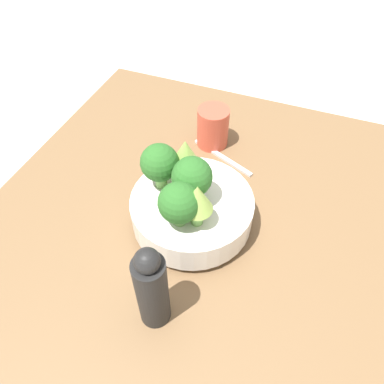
{
  "coord_description": "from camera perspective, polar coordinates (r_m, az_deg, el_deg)",
  "views": [
    {
      "loc": [
        -0.15,
        0.43,
        0.62
      ],
      "look_at": [
        0.01,
        0.03,
        0.13
      ],
      "focal_mm": 35.0,
      "sensor_mm": 36.0,
      "label": 1
    }
  ],
  "objects": [
    {
      "name": "ground_plane",
      "position": [
        0.77,
        1.57,
        -5.26
      ],
      "size": [
        6.0,
        6.0,
        0.0
      ],
      "primitive_type": "plane",
      "color": "silver"
    },
    {
      "name": "table",
      "position": [
        0.75,
        1.6,
        -4.36
      ],
      "size": [
        0.84,
        0.86,
        0.04
      ],
      "color": "brown",
      "rests_on": "ground_plane"
    },
    {
      "name": "bowl",
      "position": [
        0.69,
        0.0,
        -2.77
      ],
      "size": [
        0.22,
        0.22,
        0.07
      ],
      "color": "silver",
      "rests_on": "table"
    },
    {
      "name": "broccoli_floret_back",
      "position": [
        0.6,
        -1.98,
        -1.72
      ],
      "size": [
        0.07,
        0.07,
        0.09
      ],
      "color": "#609347",
      "rests_on": "bowl"
    },
    {
      "name": "broccoli_floret_center",
      "position": [
        0.63,
        0.0,
        2.15
      ],
      "size": [
        0.07,
        0.07,
        0.09
      ],
      "color": "#7AB256",
      "rests_on": "bowl"
    },
    {
      "name": "romanesco_piece_far",
      "position": [
        0.59,
        0.82,
        -1.17
      ],
      "size": [
        0.05,
        0.05,
        0.09
      ],
      "color": "#6BA34C",
      "rests_on": "bowl"
    },
    {
      "name": "romanesco_piece_near",
      "position": [
        0.66,
        -1.03,
        5.65
      ],
      "size": [
        0.06,
        0.06,
        0.09
      ],
      "color": "#7AB256",
      "rests_on": "bowl"
    },
    {
      "name": "broccoli_floret_right",
      "position": [
        0.66,
        -4.97,
        4.37
      ],
      "size": [
        0.07,
        0.07,
        0.09
      ],
      "color": "#6BA34C",
      "rests_on": "bowl"
    },
    {
      "name": "cup",
      "position": [
        0.86,
        3.2,
        9.83
      ],
      "size": [
        0.07,
        0.07,
        0.09
      ],
      "color": "#C64C38",
      "rests_on": "table"
    },
    {
      "name": "pepper_mill",
      "position": [
        0.56,
        -5.78,
        -14.58
      ],
      "size": [
        0.05,
        0.05,
        0.18
      ],
      "color": "black",
      "rests_on": "table"
    },
    {
      "name": "fork",
      "position": [
        0.85,
        4.67,
        5.3
      ],
      "size": [
        0.15,
        0.07,
        0.01
      ],
      "color": "silver",
      "rests_on": "table"
    }
  ]
}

